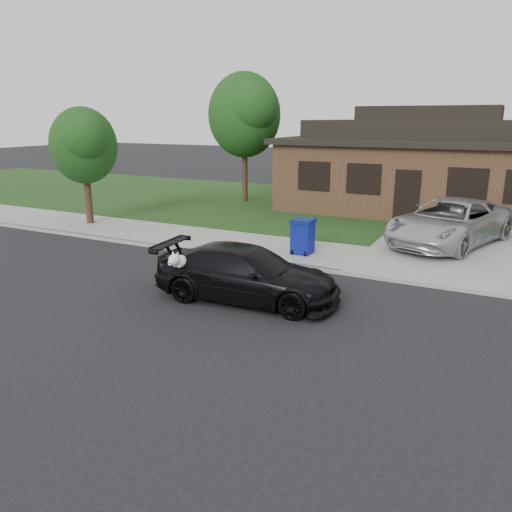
% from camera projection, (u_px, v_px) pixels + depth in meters
% --- Properties ---
extents(ground, '(120.00, 120.00, 0.00)m').
position_uv_depth(ground, '(159.00, 291.00, 12.73)').
color(ground, black).
rests_on(ground, ground).
extents(sidewalk, '(60.00, 3.00, 0.12)m').
position_uv_depth(sidewalk, '(250.00, 246.00, 17.00)').
color(sidewalk, gray).
rests_on(sidewalk, ground).
extents(curb, '(60.00, 0.12, 0.12)m').
position_uv_depth(curb, '(228.00, 256.00, 15.72)').
color(curb, gray).
rests_on(curb, ground).
extents(lawn, '(60.00, 13.00, 0.13)m').
position_uv_depth(lawn, '(328.00, 209.00, 23.86)').
color(lawn, '#193814').
rests_on(lawn, ground).
extents(driveway, '(4.50, 13.00, 0.14)m').
position_uv_depth(driveway, '(454.00, 234.00, 18.65)').
color(driveway, gray).
rests_on(driveway, ground).
extents(sedan, '(4.66, 2.30, 1.32)m').
position_uv_depth(sedan, '(246.00, 274.00, 11.99)').
color(sedan, black).
rests_on(sedan, ground).
extents(minivan, '(4.10, 5.97, 1.52)m').
position_uv_depth(minivan, '(449.00, 222.00, 16.73)').
color(minivan, '#BABCC2').
rests_on(minivan, driveway).
extents(recycling_bin, '(0.67, 0.71, 1.10)m').
position_uv_depth(recycling_bin, '(303.00, 236.00, 15.71)').
color(recycling_bin, navy).
rests_on(recycling_bin, sidewalk).
extents(house, '(12.60, 8.60, 4.65)m').
position_uv_depth(house, '(425.00, 165.00, 23.26)').
color(house, '#422B1C').
rests_on(house, ground).
extents(tree_0, '(3.78, 3.60, 6.34)m').
position_uv_depth(tree_0, '(246.00, 113.00, 24.48)').
color(tree_0, '#332114').
rests_on(tree_0, ground).
extents(tree_2, '(2.73, 2.60, 4.59)m').
position_uv_depth(tree_2, '(84.00, 144.00, 19.48)').
color(tree_2, '#332114').
rests_on(tree_2, ground).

